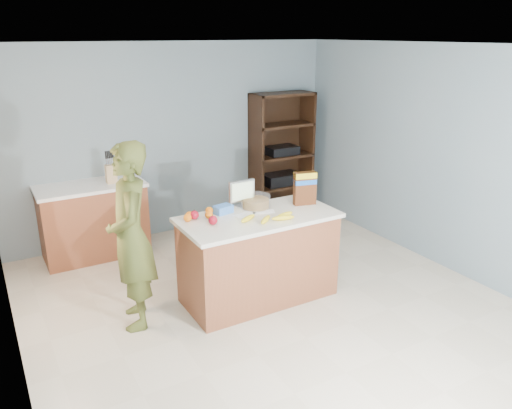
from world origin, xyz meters
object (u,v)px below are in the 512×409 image
counter_peninsula (258,260)px  cereal_box (305,186)px  tv (242,192)px  shelving_unit (280,157)px  person (131,237)px

counter_peninsula → cereal_box: 0.90m
counter_peninsula → tv: 0.71m
shelving_unit → person: 3.34m
shelving_unit → cereal_box: shelving_unit is taller
shelving_unit → person: (-2.77, -1.87, 0.00)m
counter_peninsula → shelving_unit: 2.61m
cereal_box → shelving_unit: bearing=64.2°
shelving_unit → counter_peninsula: bearing=-127.1°
shelving_unit → tv: shelving_unit is taller
counter_peninsula → tv: tv is taller
counter_peninsula → cereal_box: size_ratio=4.52×
counter_peninsula → cereal_box: cereal_box is taller
counter_peninsula → tv: size_ratio=5.53×
tv → cereal_box: bearing=-22.8°
shelving_unit → person: size_ratio=1.04×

